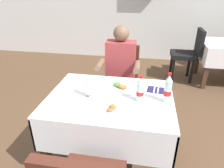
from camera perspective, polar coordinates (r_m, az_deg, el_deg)
ground_plane at (r=2.28m, az=1.14°, el=-21.64°), size 11.00×11.00×0.00m
main_dining_table at (r=1.98m, az=-0.50°, el=-7.79°), size 1.15×0.89×0.75m
chair_far_diner_seat at (r=2.71m, az=2.68°, el=1.58°), size 0.44×0.50×0.97m
seated_diner_far at (r=2.55m, az=2.25°, el=3.78°), size 0.50×0.46×1.26m
plate_near_camera at (r=1.68m, az=-0.36°, el=-7.13°), size 0.24×0.24×0.06m
plate_far_diner at (r=2.02m, az=2.25°, el=-0.86°), size 0.25×0.25×0.06m
beer_glass_left at (r=1.84m, az=-6.42°, el=-0.81°), size 0.07×0.07×0.21m
cola_bottle_primary at (r=1.81m, az=15.38°, el=-1.51°), size 0.07×0.07×0.28m
cola_bottle_secondary at (r=1.79m, az=7.91°, el=-1.72°), size 0.07×0.07×0.25m
napkin_cutlery_set at (r=2.04m, az=12.31°, el=-1.62°), size 0.18×0.19×0.01m
background_chair_left at (r=4.07m, az=20.74°, el=8.47°), size 0.50×0.44×0.97m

